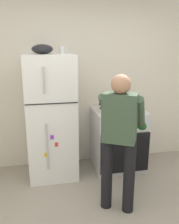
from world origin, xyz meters
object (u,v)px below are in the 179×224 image
object	(u,v)px
person_cook	(120,132)
refrigerator	(51,117)
coffee_mug	(62,50)
stove_range	(118,139)
pepper_mill	(133,100)
mixing_bowl	(42,49)
red_pot	(110,107)

from	to	relation	value
person_cook	refrigerator	bearing A→B (deg)	126.30
person_cook	coffee_mug	bearing A→B (deg)	117.35
person_cook	coffee_mug	distance (m)	1.43
stove_range	coffee_mug	world-z (taller)	coffee_mug
pepper_mill	mixing_bowl	world-z (taller)	mixing_bowl
refrigerator	red_pot	distance (m)	0.86
refrigerator	person_cook	bearing A→B (deg)	-53.70
stove_range	coffee_mug	xyz separation A→B (m)	(-0.83, 0.06, 1.35)
person_cook	mixing_bowl	size ratio (longest dim) A/B	5.68
person_cook	red_pot	distance (m)	0.92
refrigerator	mixing_bowl	world-z (taller)	mixing_bowl
coffee_mug	red_pot	bearing A→B (deg)	-8.51
refrigerator	pepper_mill	size ratio (longest dim) A/B	9.85
red_pot	pepper_mill	xyz separation A→B (m)	(0.46, 0.25, 0.02)
coffee_mug	pepper_mill	distance (m)	1.38
red_pot	refrigerator	bearing A→B (deg)	176.66
stove_range	mixing_bowl	bearing A→B (deg)	179.46
red_pot	mixing_bowl	size ratio (longest dim) A/B	1.18
refrigerator	red_pot	world-z (taller)	refrigerator
red_pot	stove_range	bearing A→B (deg)	13.92
refrigerator	stove_range	bearing A→B (deg)	-0.57
coffee_mug	mixing_bowl	world-z (taller)	mixing_bowl
red_pot	person_cook	bearing A→B (deg)	-99.08
refrigerator	stove_range	xyz separation A→B (m)	(1.01, -0.01, -0.42)
stove_range	pepper_mill	world-z (taller)	pepper_mill
red_pot	coffee_mug	distance (m)	1.05
person_cook	mixing_bowl	distance (m)	1.52
pepper_mill	coffee_mug	bearing A→B (deg)	-172.43
stove_range	refrigerator	bearing A→B (deg)	179.43
stove_range	red_pot	xyz separation A→B (m)	(-0.16, -0.04, 0.54)
refrigerator	mixing_bowl	size ratio (longest dim) A/B	6.27
person_cook	coffee_mug	xyz separation A→B (m)	(-0.52, 1.01, 0.86)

